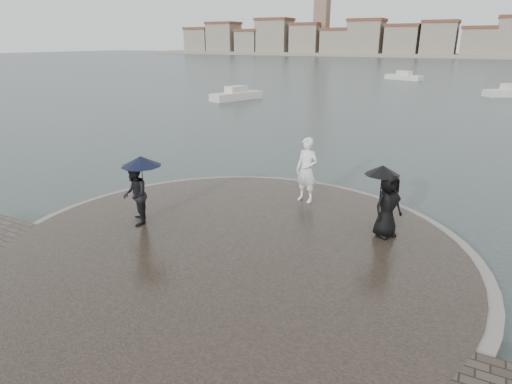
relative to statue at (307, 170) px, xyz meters
The scene contains 8 objects.
ground 7.68m from the statue, 93.26° to the right, with size 400.00×400.00×0.00m, color #2B3835.
kerb_ring 4.25m from the statue, 96.07° to the right, with size 12.50×12.50×0.32m, color gray.
quay_tip 4.24m from the statue, 96.07° to the right, with size 11.90×11.90×0.36m, color #2D261E.
statue is the anchor object (origin of this frame).
visitor_left 5.41m from the statue, 131.47° to the right, with size 1.35×1.21×2.04m.
visitor_right 3.26m from the statue, 27.63° to the right, with size 1.20×1.09×1.95m.
far_skyline 153.38m from the statue, 92.51° to the left, with size 260.00×20.00×37.00m.
boats 36.96m from the statue, 87.12° to the left, with size 43.15×35.55×1.50m.
Camera 1 is at (5.24, -5.08, 5.41)m, focal length 30.00 mm.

